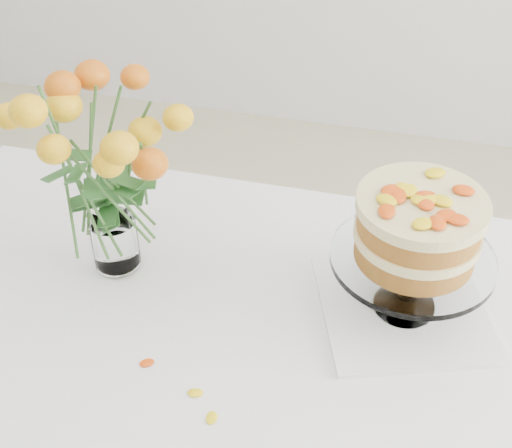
{
  "coord_description": "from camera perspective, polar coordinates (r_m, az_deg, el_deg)",
  "views": [
    {
      "loc": [
        0.25,
        -0.82,
        1.71
      ],
      "look_at": [
        0.02,
        0.13,
        0.91
      ],
      "focal_mm": 50.0,
      "sensor_mm": 36.0,
      "label": 1
    }
  ],
  "objects": [
    {
      "name": "stray_petal_c",
      "position": [
        1.18,
        -3.57,
        -15.22
      ],
      "size": [
        0.03,
        0.02,
        0.0
      ],
      "primitive_type": "ellipsoid",
      "color": "yellow",
      "rests_on": "table"
    },
    {
      "name": "stray_petal_a",
      "position": [
        1.26,
        -8.73,
        -10.93
      ],
      "size": [
        0.03,
        0.02,
        0.0
      ],
      "primitive_type": "ellipsoid",
      "color": "yellow",
      "rests_on": "table"
    },
    {
      "name": "napkin",
      "position": [
        1.35,
        11.7,
        -6.6
      ],
      "size": [
        0.38,
        0.38,
        0.01
      ],
      "primitive_type": "cube",
      "rotation": [
        0.0,
        0.0,
        0.33
      ],
      "color": "white",
      "rests_on": "table"
    },
    {
      "name": "rose_vase",
      "position": [
        1.28,
        -12.34,
        5.56
      ],
      "size": [
        0.39,
        0.39,
        0.45
      ],
      "rotation": [
        0.0,
        0.0,
        0.39
      ],
      "color": "white",
      "rests_on": "table"
    },
    {
      "name": "stray_petal_b",
      "position": [
        1.21,
        -4.88,
        -13.32
      ],
      "size": [
        0.03,
        0.02,
        0.0
      ],
      "primitive_type": "ellipsoid",
      "color": "yellow",
      "rests_on": "table"
    },
    {
      "name": "table",
      "position": [
        1.35,
        -2.01,
        -11.1
      ],
      "size": [
        1.43,
        0.93,
        0.76
      ],
      "color": "tan",
      "rests_on": "ground"
    },
    {
      "name": "cake_stand",
      "position": [
        1.23,
        12.76,
        -0.81
      ],
      "size": [
        0.29,
        0.29,
        0.26
      ],
      "rotation": [
        0.0,
        0.0,
        -0.11
      ],
      "color": "white",
      "rests_on": "napkin"
    }
  ]
}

